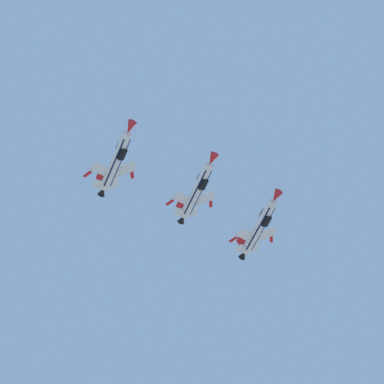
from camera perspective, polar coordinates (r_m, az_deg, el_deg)
fighter_jet_lead at (r=155.61m, az=4.56°, el=-2.28°), size 13.24×11.70×5.46m
fighter_jet_left_wing at (r=155.22m, az=0.34°, el=0.18°), size 13.24×11.73×5.40m
fighter_jet_right_wing at (r=148.58m, az=-5.12°, el=2.17°), size 13.24×11.63×5.64m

